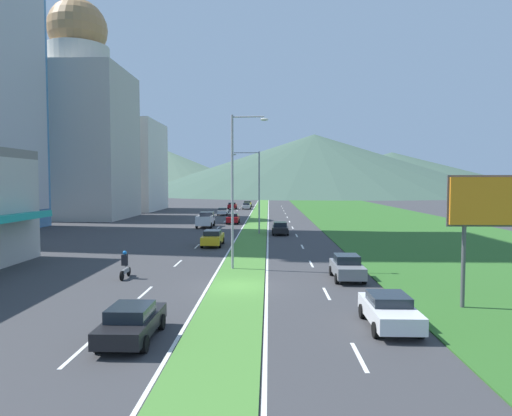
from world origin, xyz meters
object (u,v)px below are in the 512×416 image
object	(u,v)px
car_6	(280,228)
pickup_truck_0	(206,220)
street_lamp_near	(236,183)
car_8	(233,218)
car_4	(247,204)
street_lamp_mid	(256,187)
car_5	(389,310)
car_7	(213,238)
car_1	(223,211)
car_3	(132,322)
billboard_roadside	(503,208)
car_2	(247,206)
motorcycle_rider	(125,267)
car_0	(232,206)
car_9	(347,267)

from	to	relation	value
car_6	pickup_truck_0	world-z (taller)	pickup_truck_0
street_lamp_near	pickup_truck_0	size ratio (longest dim) A/B	2.03
street_lamp_near	car_8	bearing A→B (deg)	94.86
car_4	car_6	bearing A→B (deg)	-173.59
street_lamp_mid	car_5	xyz separation A→B (m)	(6.72, -35.20, -4.96)
street_lamp_near	car_7	distance (m)	13.45
street_lamp_mid	car_7	world-z (taller)	street_lamp_mid
car_1	car_3	xyz separation A→B (m)	(3.31, -68.11, 0.01)
billboard_roadside	car_2	world-z (taller)	billboard_roadside
street_lamp_mid	car_1	world-z (taller)	street_lamp_mid
pickup_truck_0	car_6	bearing A→B (deg)	-130.04
car_6	car_3	bearing A→B (deg)	-10.35
car_3	car_7	distance (m)	26.65
car_5	motorcycle_rider	xyz separation A→B (m)	(-14.49, 9.59, 0.01)
street_lamp_near	motorcycle_rider	bearing A→B (deg)	-155.25
street_lamp_mid	car_1	distance (m)	32.19
car_3	pickup_truck_0	bearing A→B (deg)	4.26
street_lamp_near	car_4	xyz separation A→B (m)	(-3.04, 82.13, -5.40)
car_0	car_8	distance (m)	37.25
car_9	street_lamp_mid	bearing A→B (deg)	-165.64
car_0	car_2	size ratio (longest dim) A/B	1.05
billboard_roadside	car_1	xyz separation A→B (m)	(-20.06, 63.17, -4.27)
billboard_roadside	car_8	distance (m)	48.60
street_lamp_mid	billboard_roadside	world-z (taller)	street_lamp_mid
billboard_roadside	car_8	world-z (taller)	billboard_roadside
car_2	car_0	bearing A→B (deg)	81.64
car_4	car_8	xyz separation A→B (m)	(0.01, -46.49, 0.03)
car_2	car_6	size ratio (longest dim) A/B	0.92
car_2	car_6	distance (m)	50.54
car_3	motorcycle_rider	world-z (taller)	motorcycle_rider
billboard_roadside	car_5	world-z (taller)	billboard_roadside
car_2	car_5	size ratio (longest dim) A/B	1.00
car_5	pickup_truck_0	bearing A→B (deg)	-162.20
billboard_roadside	pickup_truck_0	world-z (taller)	billboard_roadside
street_lamp_mid	car_3	world-z (taller)	street_lamp_mid
street_lamp_mid	car_2	xyz separation A→B (m)	(-3.60, 49.87, -4.95)
car_7	motorcycle_rider	xyz separation A→B (m)	(-3.83, -15.14, -0.05)
car_1	street_lamp_mid	bearing A→B (deg)	-166.99
billboard_roadside	car_7	distance (m)	27.80
car_7	pickup_truck_0	bearing A→B (deg)	9.96
billboard_roadside	car_8	bearing A→B (deg)	110.24
car_5	car_7	bearing A→B (deg)	-156.69
car_5	car_6	size ratio (longest dim) A/B	0.92
car_1	car_9	world-z (taller)	car_9
street_lamp_mid	car_3	bearing A→B (deg)	-95.92
billboard_roadside	car_9	distance (m)	10.10
car_8	car_3	bearing A→B (deg)	180.00
car_8	pickup_truck_0	world-z (taller)	pickup_truck_0
street_lamp_mid	car_8	size ratio (longest dim) A/B	2.41
street_lamp_mid	car_2	bearing A→B (deg)	94.13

